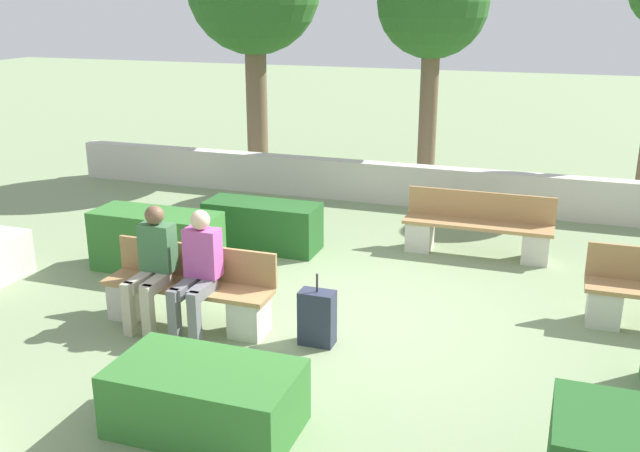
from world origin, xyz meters
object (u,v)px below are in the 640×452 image
at_px(suitcase, 317,318).
at_px(tree_center_left, 433,6).
at_px(person_seated_woman, 152,261).
at_px(person_seated_man, 198,267).
at_px(bench_front, 189,295).
at_px(bench_right_side, 477,231).

distance_m(suitcase, tree_center_left, 7.61).
bearing_deg(person_seated_woman, person_seated_man, 0.01).
relative_size(person_seated_man, suitcase, 1.71).
distance_m(bench_front, tree_center_left, 7.70).
bearing_deg(bench_front, person_seated_woman, -158.17).
xyz_separation_m(person_seated_woman, tree_center_left, (1.68, 7.09, 2.62)).
bearing_deg(person_seated_woman, bench_right_side, 48.35).
relative_size(bench_front, tree_center_left, 0.44).
bearing_deg(bench_right_side, tree_center_left, 120.99).
distance_m(person_seated_woman, suitcase, 1.94).
relative_size(person_seated_man, tree_center_left, 0.30).
bearing_deg(suitcase, tree_center_left, 91.62).
height_order(bench_right_side, suitcase, bench_right_side).
height_order(bench_front, person_seated_woman, person_seated_woman).
bearing_deg(tree_center_left, person_seated_man, -98.98).
bearing_deg(suitcase, bench_right_side, 69.79).
distance_m(bench_front, person_seated_woman, 0.56).
bearing_deg(person_seated_woman, tree_center_left, 76.66).
bearing_deg(tree_center_left, bench_right_side, -68.09).
xyz_separation_m(suitcase, tree_center_left, (-0.20, 6.96, 3.08)).
relative_size(bench_right_side, suitcase, 2.63).
height_order(bench_front, bench_right_side, same).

